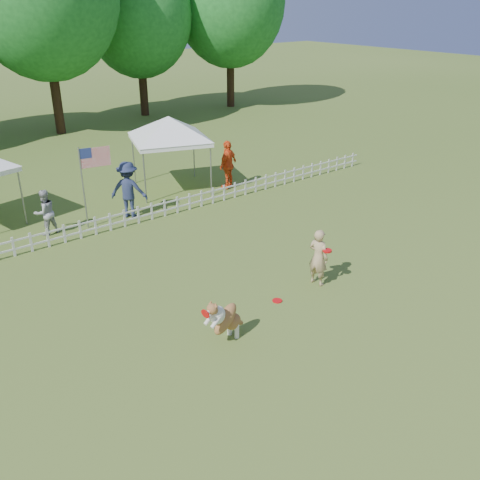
{
  "coord_description": "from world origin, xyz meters",
  "views": [
    {
      "loc": [
        -7.13,
        -7.89,
        6.85
      ],
      "look_at": [
        0.59,
        2.0,
        1.1
      ],
      "focal_mm": 40.0,
      "sensor_mm": 36.0,
      "label": 1
    }
  ],
  "objects": [
    {
      "name": "picket_fence",
      "position": [
        0.0,
        7.0,
        0.3
      ],
      "size": [
        22.0,
        0.08,
        0.6
      ],
      "primitive_type": null,
      "color": "silver",
      "rests_on": "ground"
    },
    {
      "name": "ground",
      "position": [
        0.0,
        0.0,
        0.0
      ],
      "size": [
        120.0,
        120.0,
        0.0
      ],
      "primitive_type": "plane",
      "color": "#3E561B",
      "rests_on": "ground"
    },
    {
      "name": "spectator_b",
      "position": [
        0.33,
        7.73,
        0.96
      ],
      "size": [
        1.38,
        1.37,
        1.91
      ],
      "primitive_type": "imported",
      "rotation": [
        0.0,
        0.0,
        2.38
      ],
      "color": "#242C4D",
      "rests_on": "ground"
    },
    {
      "name": "spectator_a",
      "position": [
        -2.42,
        7.99,
        0.73
      ],
      "size": [
        0.79,
        0.66,
        1.46
      ],
      "primitive_type": "imported",
      "rotation": [
        0.0,
        0.0,
        3.31
      ],
      "color": "#A4A4A9",
      "rests_on": "ground"
    },
    {
      "name": "handler",
      "position": [
        1.96,
        0.51,
        0.76
      ],
      "size": [
        0.46,
        0.61,
        1.53
      ],
      "primitive_type": "imported",
      "rotation": [
        0.0,
        0.0,
        1.75
      ],
      "color": "tan",
      "rests_on": "ground"
    },
    {
      "name": "frisbee_on_turf",
      "position": [
        0.56,
        0.48,
        0.01
      ],
      "size": [
        0.29,
        0.29,
        0.02
      ],
      "primitive_type": "cylinder",
      "rotation": [
        0.0,
        0.0,
        0.18
      ],
      "color": "red",
      "rests_on": "ground"
    },
    {
      "name": "tree_far_right",
      "position": [
        15.0,
        21.5,
        5.7
      ],
      "size": [
        7.0,
        7.0,
        11.4
      ],
      "primitive_type": null,
      "color": "#1B6122",
      "rests_on": "ground"
    },
    {
      "name": "dog",
      "position": [
        -1.42,
        -0.09,
        0.58
      ],
      "size": [
        1.17,
        0.61,
        1.15
      ],
      "primitive_type": null,
      "rotation": [
        0.0,
        0.0,
        0.23
      ],
      "color": "brown",
      "rests_on": "ground"
    },
    {
      "name": "flag_pole",
      "position": [
        -1.22,
        7.69,
        1.32
      ],
      "size": [
        1.02,
        0.27,
        2.65
      ],
      "primitive_type": null,
      "rotation": [
        0.0,
        0.0,
        -0.16
      ],
      "color": "gray",
      "rests_on": "ground"
    },
    {
      "name": "spectator_c",
      "position": [
        4.75,
        8.08,
        0.93
      ],
      "size": [
        1.18,
        0.84,
        1.87
      ],
      "primitive_type": "imported",
      "rotation": [
        0.0,
        0.0,
        3.54
      ],
      "color": "#EE4C1C",
      "rests_on": "ground"
    },
    {
      "name": "tree_right",
      "position": [
        9.0,
        22.5,
        5.2
      ],
      "size": [
        6.2,
        6.2,
        10.4
      ],
      "primitive_type": null,
      "color": "#1B6122",
      "rests_on": "ground"
    },
    {
      "name": "tree_center_right",
      "position": [
        3.0,
        21.0,
        6.3
      ],
      "size": [
        7.6,
        7.6,
        12.6
      ],
      "primitive_type": null,
      "color": "#1B6122",
      "rests_on": "ground"
    },
    {
      "name": "canopy_tent_right",
      "position": [
        2.93,
        9.29,
        1.38
      ],
      "size": [
        3.37,
        3.37,
        2.75
      ],
      "primitive_type": null,
      "rotation": [
        0.0,
        0.0,
        -0.32
      ],
      "color": "white",
      "rests_on": "ground"
    }
  ]
}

